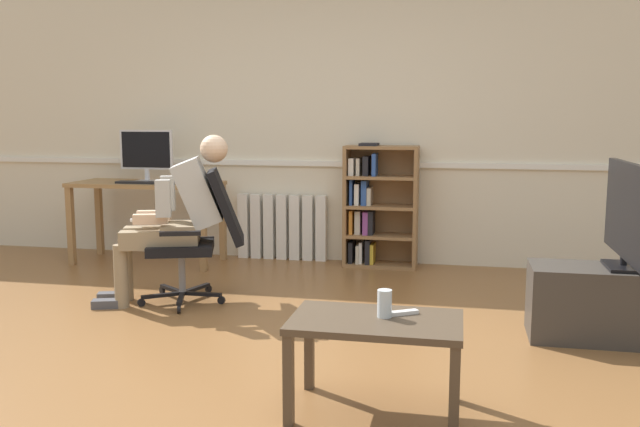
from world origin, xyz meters
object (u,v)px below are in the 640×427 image
radiator (282,227)px  coffee_table (376,332)px  spare_remote (403,313)px  imac_monitor (146,152)px  tv_screen (627,213)px  drinking_glass (385,304)px  computer_mouse (168,182)px  tv_stand (621,305)px  office_chair (201,231)px  computer_desk (147,194)px  keyboard (139,182)px  bookshelf (375,207)px  person_seated (176,214)px

radiator → coffee_table: bearing=-67.8°
coffee_table → spare_remote: 0.16m
imac_monitor → tv_screen: bearing=-22.3°
drinking_glass → spare_remote: size_ratio=0.85×
computer_mouse → coffee_table: computer_mouse is taller
tv_screen → spare_remote: bearing=135.4°
tv_stand → office_chair: bearing=173.5°
imac_monitor → spare_remote: imac_monitor is taller
imac_monitor → tv_screen: imac_monitor is taller
radiator → spare_remote: 3.42m
office_chair → spare_remote: (1.60, -1.54, -0.07)m
office_chair → tv_screen: size_ratio=0.99×
imac_monitor → tv_stand: (3.85, -1.58, -0.81)m
computer_desk → office_chair: (1.01, -1.18, -0.12)m
office_chair → coffee_table: 2.20m
imac_monitor → drinking_glass: 3.86m
keyboard → imac_monitor: bearing=95.6°
bookshelf → person_seated: bearing=-129.6°
computer_desk → radiator: (1.19, 0.39, -0.34)m
imac_monitor → coffee_table: size_ratio=0.67×
keyboard → spare_remote: (2.61, -2.58, -0.31)m
radiator → tv_screen: tv_screen is taller
computer_desk → drinking_glass: computer_desk is taller
tv_screen → drinking_glass: 1.84m
computer_mouse → person_seated: bearing=-63.0°
office_chair → spare_remote: size_ratio=6.54×
imac_monitor → person_seated: imac_monitor is taller
tv_screen → drinking_glass: tv_screen is taller
computer_desk → imac_monitor: 0.39m
person_seated → tv_screen: bearing=66.5°
tv_screen → drinking_glass: size_ratio=7.75×
imac_monitor → drinking_glass: (2.55, -2.85, -0.52)m
computer_desk → bookshelf: size_ratio=1.22×
office_chair → person_seated: size_ratio=0.80×
coffee_table → office_chair: bearing=132.5°
drinking_glass → spare_remote: bearing=35.2°
computer_desk → spare_remote: computer_desk is taller
spare_remote → coffee_table: bearing=-83.8°
person_seated → spare_remote: bearing=31.6°
spare_remote → bookshelf: bearing=158.2°
tv_screen → keyboard: bearing=70.9°
keyboard → radiator: (1.20, 0.53, -0.46)m
computer_mouse → person_seated: size_ratio=0.08×
bookshelf → office_chair: 1.83m
computer_desk → spare_remote: (2.60, -2.72, -0.19)m
tv_stand → computer_mouse: bearing=158.8°
tv_stand → drinking_glass: bearing=-135.5°
bookshelf → drinking_glass: bearing=-82.0°
imac_monitor → person_seated: bearing=-56.7°
person_seated → coffee_table: person_seated is taller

